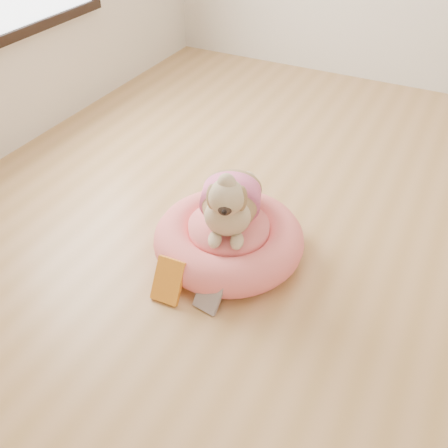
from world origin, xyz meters
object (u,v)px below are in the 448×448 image
at_px(pet_bed, 229,239).
at_px(book_white, 210,292).
at_px(dog, 230,191).
at_px(book_yellow, 168,281).

distance_m(pet_bed, book_white, 0.34).
distance_m(dog, book_white, 0.45).
distance_m(book_yellow, book_white, 0.19).
height_order(dog, book_yellow, dog).
bearing_deg(pet_bed, book_white, -76.78).
xyz_separation_m(dog, book_white, (0.08, -0.34, -0.29)).
bearing_deg(dog, book_white, -97.68).
relative_size(pet_bed, dog, 1.47).
bearing_deg(dog, book_yellow, -126.77).
bearing_deg(book_yellow, pet_bed, 70.50).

